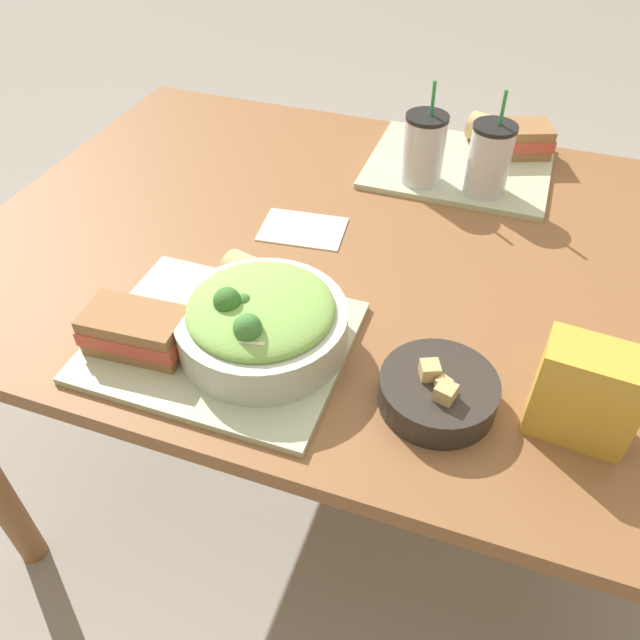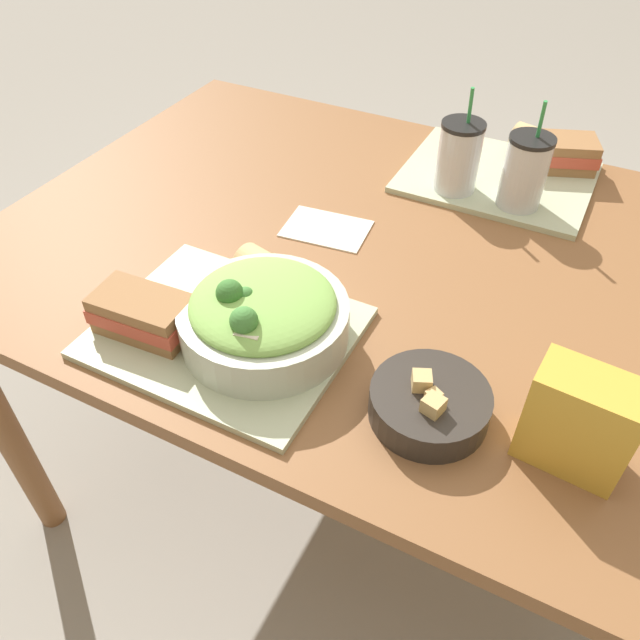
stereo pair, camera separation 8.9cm
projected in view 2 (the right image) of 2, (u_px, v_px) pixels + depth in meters
ground_plane at (358, 480)px, 1.66m from camera, size 12.00×12.00×0.00m
dining_table at (372, 285)px, 1.20m from camera, size 1.41×1.02×0.77m
tray_near at (226, 332)px, 0.97m from camera, size 0.38×0.31×0.01m
tray_far at (497, 177)px, 1.31m from camera, size 0.38×0.31×0.01m
salad_bowl at (263, 315)px, 0.92m from camera, size 0.25×0.25×0.11m
soup_bowl at (429, 403)px, 0.84m from camera, size 0.16×0.16×0.07m
sandwich_near at (143, 314)px, 0.94m from camera, size 0.16×0.09×0.06m
baguette_near at (269, 273)px, 1.02m from camera, size 0.12×0.09×0.06m
sandwich_far at (559, 153)px, 1.31m from camera, size 0.18×0.14×0.06m
baguette_far at (536, 142)px, 1.35m from camera, size 0.11×0.09×0.06m
drink_cup_dark at (458, 159)px, 1.22m from camera, size 0.09×0.09×0.21m
drink_cup_red at (524, 174)px, 1.18m from camera, size 0.09×0.09×0.21m
chip_bag at (580, 422)px, 0.76m from camera, size 0.13×0.08×0.14m
napkin_folded at (326, 229)px, 1.18m from camera, size 0.17×0.13×0.00m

